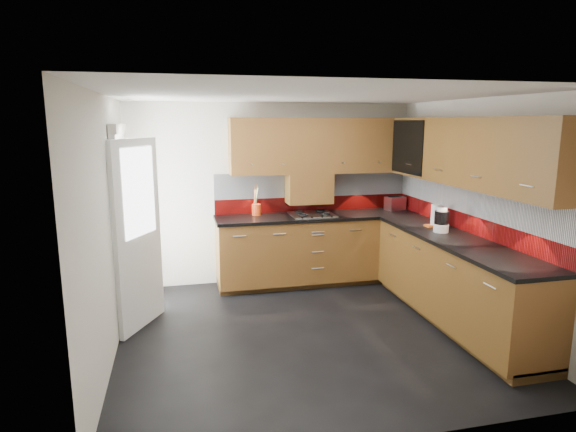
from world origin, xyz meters
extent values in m
cube|color=black|center=(0.00, 0.00, -0.01)|extent=(4.00, 3.80, 0.02)
cube|color=white|center=(0.00, 0.00, 2.45)|extent=(4.00, 3.80, 0.10)
cube|color=silver|center=(0.00, 1.84, 1.20)|extent=(4.00, 0.08, 2.64)
cube|color=silver|center=(0.00, -1.84, 1.20)|extent=(4.00, 0.08, 2.64)
cube|color=silver|center=(-1.94, 0.00, 1.20)|extent=(0.08, 3.80, 2.64)
cube|color=silver|center=(1.94, 0.00, 1.20)|extent=(0.08, 3.80, 2.64)
cube|color=#5A2E14|center=(0.55, 1.50, 0.48)|extent=(2.70, 0.60, 0.95)
cube|color=brown|center=(1.60, -0.10, 0.48)|extent=(0.60, 2.60, 0.95)
cube|color=#432C12|center=(0.55, 1.53, 0.05)|extent=(2.70, 0.54, 0.10)
cube|color=#432C12|center=(1.63, -0.10, 0.05)|extent=(0.54, 2.60, 0.10)
cube|color=black|center=(0.54, 1.49, 0.92)|extent=(2.72, 0.62, 0.04)
cube|color=black|center=(1.59, -0.12, 0.92)|extent=(0.62, 2.60, 0.04)
cube|color=#6D0B09|center=(0.55, 1.79, 1.04)|extent=(2.70, 0.02, 0.20)
cube|color=silver|center=(0.55, 1.79, 1.31)|extent=(2.70, 0.02, 0.34)
cube|color=#6D0B09|center=(1.89, 0.20, 1.04)|extent=(0.02, 3.20, 0.20)
cube|color=silver|center=(1.89, 0.20, 1.31)|extent=(0.02, 3.20, 0.34)
cube|color=#5A2E14|center=(0.65, 1.64, 1.84)|extent=(2.50, 0.33, 0.72)
cube|color=brown|center=(1.73, 0.04, 1.84)|extent=(0.33, 2.87, 0.72)
cube|color=silver|center=(0.50, 1.46, 1.63)|extent=(1.80, 0.01, 0.16)
cube|color=silver|center=(1.56, 0.00, 1.63)|extent=(0.01, 2.00, 0.16)
cube|color=#5A2E14|center=(0.45, 1.64, 1.28)|extent=(0.60, 0.33, 0.40)
cube|color=black|center=(1.56, 1.07, 1.84)|extent=(0.01, 0.80, 0.66)
cube|color=#FFD18C|center=(1.87, 1.07, 1.84)|extent=(0.01, 0.76, 0.64)
cube|color=black|center=(1.73, 1.07, 1.86)|extent=(0.29, 0.76, 0.01)
cylinder|color=black|center=(1.73, 0.82, 1.96)|extent=(0.07, 0.07, 0.16)
cylinder|color=black|center=(1.73, 0.97, 1.96)|extent=(0.07, 0.07, 0.16)
cylinder|color=white|center=(1.73, 1.12, 1.96)|extent=(0.07, 0.07, 0.16)
cylinder|color=black|center=(1.73, 1.27, 1.96)|extent=(0.07, 0.07, 0.16)
cube|color=white|center=(-1.86, 0.90, 1.02)|extent=(0.06, 0.95, 2.04)
cube|color=white|center=(-1.68, 0.55, 1.00)|extent=(0.42, 0.73, 1.98)
cube|color=white|center=(-1.65, 0.55, 1.45)|extent=(0.28, 0.50, 0.90)
cube|color=silver|center=(0.45, 1.48, 0.95)|extent=(0.57, 0.49, 0.02)
torus|color=black|center=(0.30, 1.36, 0.98)|extent=(0.13, 0.13, 0.02)
torus|color=black|center=(0.60, 1.36, 0.98)|extent=(0.13, 0.13, 0.02)
torus|color=black|center=(0.30, 1.60, 0.98)|extent=(0.13, 0.13, 0.02)
torus|color=black|center=(0.60, 1.60, 0.98)|extent=(0.13, 0.13, 0.02)
cube|color=black|center=(0.45, 1.24, 0.96)|extent=(0.43, 0.04, 0.02)
cylinder|color=#C33B12|center=(-0.26, 1.65, 1.01)|extent=(0.12, 0.12, 0.15)
cylinder|color=brown|center=(-0.27, 1.67, 1.20)|extent=(0.06, 0.02, 0.30)
cylinder|color=brown|center=(-0.26, 1.67, 1.19)|extent=(0.05, 0.02, 0.28)
cylinder|color=brown|center=(-0.27, 1.67, 1.21)|extent=(0.05, 0.04, 0.32)
cylinder|color=brown|center=(-0.25, 1.67, 1.18)|extent=(0.04, 0.04, 0.26)
cylinder|color=brown|center=(-0.28, 1.66, 1.19)|extent=(0.03, 0.05, 0.29)
cube|color=silver|center=(1.69, 1.61, 1.03)|extent=(0.30, 0.23, 0.18)
cube|color=black|center=(1.69, 1.61, 1.13)|extent=(0.20, 0.07, 0.01)
cube|color=black|center=(1.69, 1.65, 1.13)|extent=(0.20, 0.07, 0.01)
cylinder|color=white|center=(1.59, 0.21, 0.99)|extent=(0.17, 0.17, 0.09)
cylinder|color=black|center=(1.59, 0.21, 1.11)|extent=(0.16, 0.16, 0.15)
cylinder|color=white|center=(1.59, 0.21, 1.20)|extent=(0.11, 0.11, 0.04)
cylinder|color=white|center=(1.69, 0.51, 1.07)|extent=(0.12, 0.12, 0.26)
cube|color=orange|center=(1.63, 0.48, 0.95)|extent=(0.16, 0.14, 0.02)
camera|label=1|loc=(-1.26, -4.51, 2.15)|focal=30.00mm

